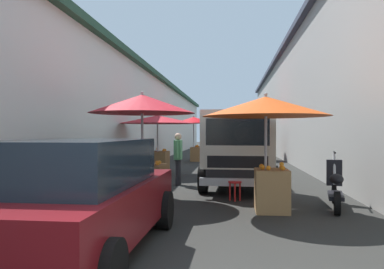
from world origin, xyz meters
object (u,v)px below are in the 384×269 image
Objects in this scene: vendor_by_crates at (178,155)px; fruit_stall_far_right at (267,118)px; delivery_truck at (238,151)px; fruit_stall_near_right at (158,128)px; fruit_stall_far_left at (143,118)px; fruit_stall_mid_lane at (249,127)px; plastic_stool at (235,186)px; hatchback_car at (77,196)px; fruit_stall_near_left at (194,127)px; parked_scooter at (335,186)px.

fruit_stall_far_right is at bearing -147.11° from vendor_by_crates.
fruit_stall_near_right is at bearing 41.02° from delivery_truck.
vendor_by_crates is (-2.61, -1.13, -0.85)m from fruit_stall_near_right.
fruit_stall_near_right is at bearing 23.48° from vendor_by_crates.
fruit_stall_mid_lane is at bearing -12.67° from fruit_stall_far_left.
vendor_by_crates is 2.91m from plastic_stool.
fruit_stall_mid_lane is (12.84, -2.89, -0.02)m from fruit_stall_far_left.
hatchback_car is (-16.49, 2.84, -1.10)m from fruit_stall_mid_lane.
fruit_stall_far_right is at bearing 179.01° from fruit_stall_mid_lane.
fruit_stall_mid_lane is at bearing -9.79° from hatchback_car.
fruit_stall_far_right reaches higher than plastic_stool.
fruit_stall_near_left is 0.63× the size of hatchback_car.
fruit_stall_near_left reaches higher than vendor_by_crates.
fruit_stall_far_right is at bearing -169.75° from delivery_truck.
fruit_stall_far_left is 3.82m from hatchback_car.
parked_scooter is at bearing -129.08° from vendor_by_crates.
delivery_truck is at bearing -48.09° from fruit_stall_far_left.
fruit_stall_near_right is 8.42m from fruit_stall_mid_lane.
parked_scooter is at bearing -50.71° from hatchback_car.
hatchback_car reaches higher than parked_scooter.
fruit_stall_far_right is (-0.84, -2.65, -0.05)m from fruit_stall_far_left.
fruit_stall_far_right is 1.47× the size of parked_scooter.
fruit_stall_near_right is at bearing 40.66° from parked_scooter.
vendor_by_crates is (3.47, 2.24, -0.95)m from fruit_stall_far_right.
vendor_by_crates is (-9.06, -0.45, -0.94)m from fruit_stall_near_left.
fruit_stall_near_left reaches higher than parked_scooter.
hatchback_car is 2.57× the size of vendor_by_crates.
fruit_stall_mid_lane is (13.68, -0.24, 0.02)m from fruit_stall_far_right.
fruit_stall_near_right is 1.81× the size of vendor_by_crates.
hatchback_car is 4.44m from plastic_stool.
fruit_stall_far_right reaches higher than vendor_by_crates.
fruit_stall_near_left is 3.15m from fruit_stall_mid_lane.
fruit_stall_near_right reaches higher than hatchback_car.
fruit_stall_far_right is 5.65× the size of plastic_stool.
vendor_by_crates reaches higher than parked_scooter.
fruit_stall_far_right is (-12.53, -2.69, 0.00)m from fruit_stall_near_left.
fruit_stall_far_left reaches higher than hatchback_car.
fruit_stall_far_left is 1.62× the size of vendor_by_crates.
plastic_stool is at bearing 72.45° from parked_scooter.
fruit_stall_far_right reaches higher than delivery_truck.
fruit_stall_near_left is at bearing 12.65° from delivery_truck.
fruit_stall_near_right reaches higher than plastic_stool.
fruit_stall_mid_lane is at bearing -25.43° from fruit_stall_near_right.
plastic_stool is at bearing 28.03° from fruit_stall_far_right.
parked_scooter is 3.85× the size of plastic_stool.
plastic_stool is (-12.55, 0.84, -1.51)m from fruit_stall_mid_lane.
vendor_by_crates is at bearing -156.52° from fruit_stall_near_right.
fruit_stall_far_left is 0.63× the size of hatchback_car.
fruit_stall_far_left reaches higher than vendor_by_crates.
delivery_truck is at bearing 40.14° from parked_scooter.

